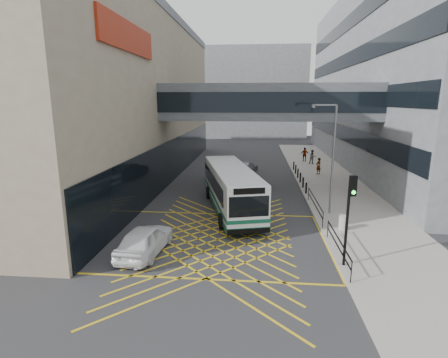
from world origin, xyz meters
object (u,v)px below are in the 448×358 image
(car_silver, at_px, (247,167))
(pedestrian_b, at_px, (313,157))
(car_dark, at_px, (222,172))
(pedestrian_c, at_px, (305,155))
(traffic_light, at_px, (350,208))
(pedestrian_a, at_px, (318,166))
(street_lamp, at_px, (331,153))
(litter_bin, at_px, (343,222))
(car_white, at_px, (145,239))
(bus, at_px, (231,187))

(car_silver, xyz_separation_m, pedestrian_b, (7.72, 4.72, 0.39))
(car_dark, bearing_deg, pedestrian_c, -147.66)
(traffic_light, height_order, pedestrian_a, traffic_light)
(pedestrian_a, distance_m, pedestrian_b, 5.82)
(street_lamp, relative_size, pedestrian_a, 4.27)
(pedestrian_c, bearing_deg, traffic_light, 89.68)
(street_lamp, relative_size, litter_bin, 8.41)
(traffic_light, bearing_deg, pedestrian_c, 70.77)
(car_dark, distance_m, pedestrian_a, 10.14)
(car_white, distance_m, car_dark, 17.32)
(car_dark, distance_m, street_lamp, 13.45)
(car_dark, xyz_separation_m, litter_bin, (8.49, -13.19, -0.20))
(car_dark, relative_size, street_lamp, 0.69)
(car_white, xyz_separation_m, car_dark, (2.29, 17.17, 0.02))
(street_lamp, distance_m, pedestrian_a, 13.46)
(bus, distance_m, litter_bin, 7.95)
(street_lamp, bearing_deg, pedestrian_b, 87.97)
(street_lamp, distance_m, pedestrian_c, 20.91)
(pedestrian_a, bearing_deg, pedestrian_b, -133.20)
(traffic_light, xyz_separation_m, pedestrian_c, (1.86, 28.51, -1.94))
(bus, xyz_separation_m, pedestrian_c, (7.79, 19.98, -0.62))
(car_silver, distance_m, pedestrian_a, 7.52)
(car_white, distance_m, traffic_light, 10.04)
(traffic_light, relative_size, pedestrian_c, 2.49)
(bus, xyz_separation_m, traffic_light, (5.93, -8.53, 1.33))
(bus, xyz_separation_m, car_silver, (0.75, 13.41, -1.03))
(car_dark, relative_size, traffic_light, 1.16)
(litter_bin, bearing_deg, pedestrian_a, 85.58)
(bus, xyz_separation_m, pedestrian_b, (8.47, 18.13, -0.64))
(traffic_light, distance_m, street_lamp, 8.03)
(pedestrian_b, bearing_deg, traffic_light, -106.87)
(traffic_light, height_order, litter_bin, traffic_light)
(pedestrian_b, bearing_deg, bus, -126.47)
(car_dark, distance_m, traffic_light, 19.61)
(car_dark, relative_size, pedestrian_a, 2.96)
(car_silver, distance_m, pedestrian_b, 9.06)
(car_dark, height_order, litter_bin, car_dark)
(car_white, distance_m, pedestrian_a, 23.36)
(car_white, bearing_deg, car_dark, -92.09)
(car_white, relative_size, traffic_light, 1.11)
(car_silver, distance_m, street_lamp, 15.67)
(car_dark, distance_m, pedestrian_c, 14.06)
(car_dark, xyz_separation_m, pedestrian_b, (10.01, 8.67, 0.22))
(car_silver, bearing_deg, pedestrian_c, -121.52)
(bus, relative_size, pedestrian_a, 6.61)
(bus, relative_size, pedestrian_c, 6.46)
(pedestrian_a, xyz_separation_m, pedestrian_b, (0.29, 5.81, -0.00))
(car_dark, height_order, pedestrian_b, pedestrian_b)
(litter_bin, bearing_deg, pedestrian_b, 86.00)
(pedestrian_b, bearing_deg, pedestrian_a, -104.25)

